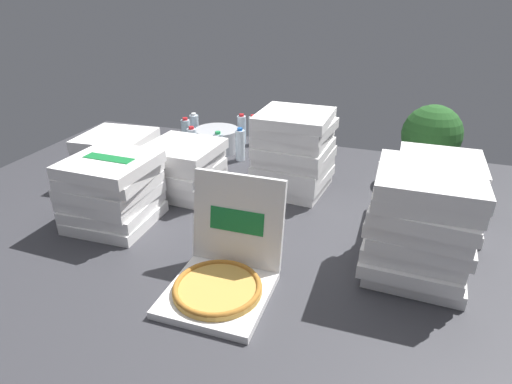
{
  "coord_description": "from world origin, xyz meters",
  "views": [
    {
      "loc": [
        0.58,
        -1.55,
        0.99
      ],
      "look_at": [
        0.02,
        0.1,
        0.14
      ],
      "focal_mm": 30.36,
      "sensor_mm": 36.0,
      "label": 1
    }
  ],
  "objects_px": {
    "pizza_stack_right_far": "(118,157)",
    "water_bottle_6": "(242,130)",
    "water_bottle_3": "(218,149)",
    "open_pizza_box": "(224,269)",
    "pizza_stack_center_near": "(420,225)",
    "water_bottle_0": "(186,134)",
    "pizza_stack_left_near": "(438,192)",
    "water_bottle_5": "(253,131)",
    "water_bottle_2": "(192,143)",
    "ice_bucket": "(217,140)",
    "water_bottle_1": "(240,145)",
    "pizza_stack_center_far": "(112,191)",
    "water_bottle_4": "(195,129)",
    "pizza_stack_right_mid": "(183,168)",
    "pizza_stack_right_near": "(294,152)",
    "potted_plant": "(430,142)"
  },
  "relations": [
    {
      "from": "pizza_stack_right_mid",
      "to": "water_bottle_2",
      "type": "xyz_separation_m",
      "value": [
        -0.16,
        0.43,
        -0.03
      ]
    },
    {
      "from": "water_bottle_2",
      "to": "water_bottle_5",
      "type": "distance_m",
      "value": 0.45
    },
    {
      "from": "pizza_stack_right_far",
      "to": "water_bottle_6",
      "type": "bearing_deg",
      "value": 60.3
    },
    {
      "from": "water_bottle_5",
      "to": "pizza_stack_center_near",
      "type": "bearing_deg",
      "value": -47.97
    },
    {
      "from": "pizza_stack_center_near",
      "to": "water_bottle_3",
      "type": "bearing_deg",
      "value": 145.92
    },
    {
      "from": "pizza_stack_center_near",
      "to": "ice_bucket",
      "type": "relative_size",
      "value": 1.48
    },
    {
      "from": "water_bottle_3",
      "to": "pizza_stack_right_near",
      "type": "bearing_deg",
      "value": -20.33
    },
    {
      "from": "water_bottle_2",
      "to": "water_bottle_6",
      "type": "bearing_deg",
      "value": 61.66
    },
    {
      "from": "water_bottle_1",
      "to": "water_bottle_4",
      "type": "height_order",
      "value": "same"
    },
    {
      "from": "water_bottle_1",
      "to": "water_bottle_3",
      "type": "bearing_deg",
      "value": -133.29
    },
    {
      "from": "water_bottle_3",
      "to": "water_bottle_5",
      "type": "distance_m",
      "value": 0.4
    },
    {
      "from": "open_pizza_box",
      "to": "potted_plant",
      "type": "relative_size",
      "value": 1.0
    },
    {
      "from": "pizza_stack_right_far",
      "to": "water_bottle_4",
      "type": "height_order",
      "value": "pizza_stack_right_far"
    },
    {
      "from": "pizza_stack_center_near",
      "to": "water_bottle_0",
      "type": "xyz_separation_m",
      "value": [
        -1.42,
        0.94,
        -0.11
      ]
    },
    {
      "from": "pizza_stack_center_far",
      "to": "water_bottle_1",
      "type": "xyz_separation_m",
      "value": [
        0.27,
        0.89,
        -0.06
      ]
    },
    {
      "from": "water_bottle_1",
      "to": "water_bottle_5",
      "type": "relative_size",
      "value": 1.0
    },
    {
      "from": "pizza_stack_right_mid",
      "to": "water_bottle_4",
      "type": "height_order",
      "value": "pizza_stack_right_mid"
    },
    {
      "from": "pizza_stack_center_far",
      "to": "water_bottle_0",
      "type": "bearing_deg",
      "value": 98.06
    },
    {
      "from": "pizza_stack_right_near",
      "to": "pizza_stack_right_far",
      "type": "distance_m",
      "value": 0.96
    },
    {
      "from": "ice_bucket",
      "to": "water_bottle_5",
      "type": "distance_m",
      "value": 0.26
    },
    {
      "from": "pizza_stack_right_near",
      "to": "water_bottle_0",
      "type": "bearing_deg",
      "value": 155.1
    },
    {
      "from": "open_pizza_box",
      "to": "pizza_stack_center_near",
      "type": "height_order",
      "value": "pizza_stack_center_near"
    },
    {
      "from": "pizza_stack_center_near",
      "to": "ice_bucket",
      "type": "distance_m",
      "value": 1.56
    },
    {
      "from": "pizza_stack_right_near",
      "to": "potted_plant",
      "type": "bearing_deg",
      "value": 27.07
    },
    {
      "from": "water_bottle_0",
      "to": "water_bottle_3",
      "type": "distance_m",
      "value": 0.37
    },
    {
      "from": "pizza_stack_right_mid",
      "to": "water_bottle_0",
      "type": "height_order",
      "value": "pizza_stack_right_mid"
    },
    {
      "from": "potted_plant",
      "to": "pizza_stack_left_near",
      "type": "bearing_deg",
      "value": -85.95
    },
    {
      "from": "water_bottle_3",
      "to": "water_bottle_5",
      "type": "bearing_deg",
      "value": 78.34
    },
    {
      "from": "pizza_stack_right_far",
      "to": "potted_plant",
      "type": "distance_m",
      "value": 1.68
    },
    {
      "from": "pizza_stack_center_far",
      "to": "ice_bucket",
      "type": "bearing_deg",
      "value": 85.83
    },
    {
      "from": "pizza_stack_right_mid",
      "to": "pizza_stack_right_near",
      "type": "distance_m",
      "value": 0.57
    },
    {
      "from": "open_pizza_box",
      "to": "water_bottle_5",
      "type": "distance_m",
      "value": 1.51
    },
    {
      "from": "pizza_stack_center_far",
      "to": "water_bottle_1",
      "type": "bearing_deg",
      "value": 73.05
    },
    {
      "from": "water_bottle_4",
      "to": "potted_plant",
      "type": "bearing_deg",
      "value": -6.03
    },
    {
      "from": "water_bottle_1",
      "to": "potted_plant",
      "type": "bearing_deg",
      "value": 2.52
    },
    {
      "from": "water_bottle_3",
      "to": "open_pizza_box",
      "type": "bearing_deg",
      "value": -65.84
    },
    {
      "from": "open_pizza_box",
      "to": "pizza_stack_center_far",
      "type": "relative_size",
      "value": 1.1
    },
    {
      "from": "pizza_stack_right_mid",
      "to": "water_bottle_0",
      "type": "distance_m",
      "value": 0.66
    },
    {
      "from": "open_pizza_box",
      "to": "water_bottle_1",
      "type": "xyz_separation_m",
      "value": [
        -0.38,
        1.17,
        0.02
      ]
    },
    {
      "from": "water_bottle_2",
      "to": "pizza_stack_left_near",
      "type": "bearing_deg",
      "value": -14.83
    },
    {
      "from": "pizza_stack_left_near",
      "to": "water_bottle_5",
      "type": "relative_size",
      "value": 1.9
    },
    {
      "from": "pizza_stack_left_near",
      "to": "water_bottle_0",
      "type": "height_order",
      "value": "pizza_stack_left_near"
    },
    {
      "from": "pizza_stack_right_far",
      "to": "water_bottle_6",
      "type": "xyz_separation_m",
      "value": [
        0.43,
        0.76,
        -0.03
      ]
    },
    {
      "from": "pizza_stack_left_near",
      "to": "pizza_stack_right_near",
      "type": "bearing_deg",
      "value": 168.13
    },
    {
      "from": "ice_bucket",
      "to": "water_bottle_5",
      "type": "bearing_deg",
      "value": 45.16
    },
    {
      "from": "water_bottle_1",
      "to": "water_bottle_4",
      "type": "xyz_separation_m",
      "value": [
        -0.4,
        0.2,
        0.0
      ]
    },
    {
      "from": "water_bottle_2",
      "to": "water_bottle_5",
      "type": "xyz_separation_m",
      "value": [
        0.27,
        0.36,
        0.0
      ]
    },
    {
      "from": "pizza_stack_center_near",
      "to": "water_bottle_0",
      "type": "height_order",
      "value": "pizza_stack_center_near"
    },
    {
      "from": "water_bottle_1",
      "to": "pizza_stack_left_near",
      "type": "bearing_deg",
      "value": -21.65
    },
    {
      "from": "water_bottle_1",
      "to": "water_bottle_5",
      "type": "bearing_deg",
      "value": 93.41
    }
  ]
}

